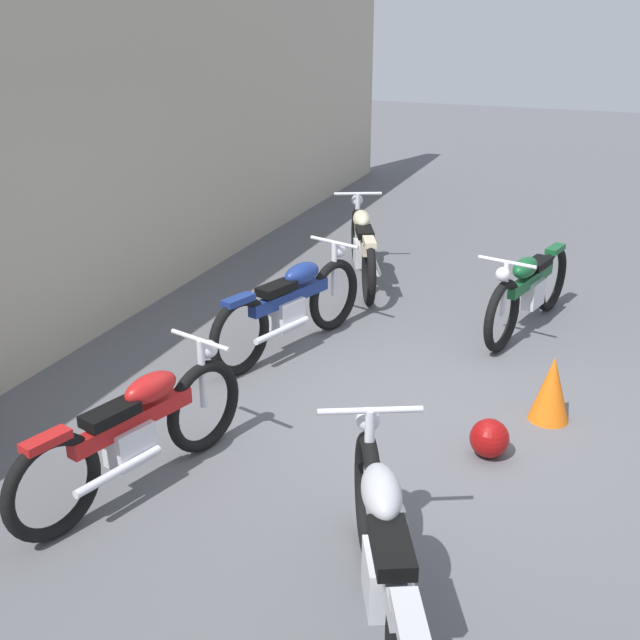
% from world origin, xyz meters
% --- Properties ---
extents(ground_plane, '(40.00, 40.00, 0.00)m').
position_xyz_m(ground_plane, '(0.00, 0.00, 0.00)').
color(ground_plane, '#56565B').
extents(building_wall, '(18.00, 0.30, 3.54)m').
position_xyz_m(building_wall, '(0.00, 3.63, 1.77)').
color(building_wall, '#B2A893').
rests_on(building_wall, ground_plane).
extents(helmet, '(0.29, 0.29, 0.29)m').
position_xyz_m(helmet, '(-0.42, -0.55, 0.15)').
color(helmet, maroon).
rests_on(helmet, ground_plane).
extents(traffic_cone, '(0.32, 0.32, 0.55)m').
position_xyz_m(traffic_cone, '(0.30, -0.90, 0.28)').
color(traffic_cone, orange).
rests_on(traffic_cone, ground_plane).
extents(motorcycle_blue, '(2.01, 0.84, 0.93)m').
position_xyz_m(motorcycle_blue, '(0.80, 1.56, 0.45)').
color(motorcycle_blue, black).
rests_on(motorcycle_blue, ground_plane).
extents(motorcycle_red, '(1.96, 0.76, 0.90)m').
position_xyz_m(motorcycle_red, '(-1.71, 1.60, 0.43)').
color(motorcycle_red, black).
rests_on(motorcycle_red, ground_plane).
extents(motorcycle_silver, '(2.00, 1.09, 0.97)m').
position_xyz_m(motorcycle_silver, '(-2.38, -0.35, 0.47)').
color(motorcycle_silver, black).
rests_on(motorcycle_silver, ground_plane).
extents(motorcycle_cream, '(1.94, 1.03, 0.94)m').
position_xyz_m(motorcycle_cream, '(2.86, 1.55, 0.45)').
color(motorcycle_cream, black).
rests_on(motorcycle_cream, ground_plane).
extents(motorcycle_green, '(1.98, 0.71, 0.90)m').
position_xyz_m(motorcycle_green, '(2.13, -0.45, 0.43)').
color(motorcycle_green, black).
rests_on(motorcycle_green, ground_plane).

